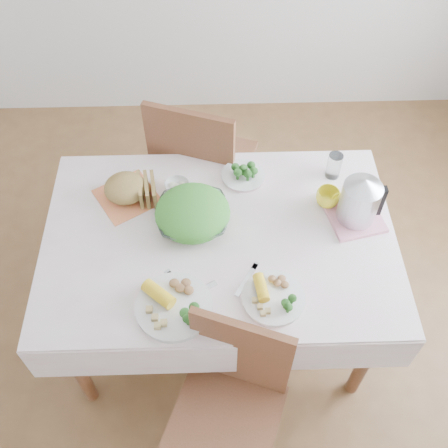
{
  "coord_description": "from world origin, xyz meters",
  "views": [
    {
      "loc": [
        -0.02,
        -1.32,
        2.55
      ],
      "look_at": [
        0.02,
        0.02,
        0.82
      ],
      "focal_mm": 42.0,
      "sensor_mm": 36.0,
      "label": 1
    }
  ],
  "objects_px": {
    "dinner_plate_right": "(273,298)",
    "electric_kettle": "(360,200)",
    "yellow_mug": "(328,198)",
    "chair_far": "(206,167)",
    "dinner_plate_left": "(174,307)",
    "dining_table": "(220,284)",
    "chair_near": "(225,419)",
    "salad_bowl": "(193,217)"
  },
  "relations": [
    {
      "from": "chair_near",
      "to": "dinner_plate_left",
      "type": "relative_size",
      "value": 3.05
    },
    {
      "from": "yellow_mug",
      "to": "dinner_plate_right",
      "type": "bearing_deg",
      "value": -120.25
    },
    {
      "from": "dinner_plate_left",
      "to": "yellow_mug",
      "type": "xyz_separation_m",
      "value": [
        0.66,
        0.51,
        0.03
      ]
    },
    {
      "from": "salad_bowl",
      "to": "dinner_plate_right",
      "type": "xyz_separation_m",
      "value": [
        0.31,
        -0.39,
        -0.03
      ]
    },
    {
      "from": "dining_table",
      "to": "dinner_plate_right",
      "type": "bearing_deg",
      "value": -57.13
    },
    {
      "from": "dinner_plate_left",
      "to": "electric_kettle",
      "type": "height_order",
      "value": "electric_kettle"
    },
    {
      "from": "dining_table",
      "to": "yellow_mug",
      "type": "xyz_separation_m",
      "value": [
        0.48,
        0.17,
        0.43
      ]
    },
    {
      "from": "electric_kettle",
      "to": "dining_table",
      "type": "bearing_deg",
      "value": -171.92
    },
    {
      "from": "chair_far",
      "to": "salad_bowl",
      "type": "relative_size",
      "value": 3.38
    },
    {
      "from": "chair_far",
      "to": "salad_bowl",
      "type": "xyz_separation_m",
      "value": [
        -0.05,
        -0.61,
        0.33
      ]
    },
    {
      "from": "chair_near",
      "to": "chair_far",
      "type": "height_order",
      "value": "chair_far"
    },
    {
      "from": "yellow_mug",
      "to": "electric_kettle",
      "type": "relative_size",
      "value": 0.45
    },
    {
      "from": "chair_far",
      "to": "salad_bowl",
      "type": "height_order",
      "value": "chair_far"
    },
    {
      "from": "salad_bowl",
      "to": "dining_table",
      "type": "bearing_deg",
      "value": -35.45
    },
    {
      "from": "salad_bowl",
      "to": "chair_near",
      "type": "bearing_deg",
      "value": -81.28
    },
    {
      "from": "dining_table",
      "to": "electric_kettle",
      "type": "relative_size",
      "value": 6.07
    },
    {
      "from": "chair_far",
      "to": "dinner_plate_right",
      "type": "height_order",
      "value": "chair_far"
    },
    {
      "from": "dinner_plate_right",
      "to": "salad_bowl",
      "type": "bearing_deg",
      "value": 128.66
    },
    {
      "from": "dining_table",
      "to": "dinner_plate_left",
      "type": "height_order",
      "value": "dinner_plate_left"
    },
    {
      "from": "salad_bowl",
      "to": "yellow_mug",
      "type": "height_order",
      "value": "yellow_mug"
    },
    {
      "from": "chair_near",
      "to": "chair_far",
      "type": "distance_m",
      "value": 1.37
    },
    {
      "from": "chair_far",
      "to": "yellow_mug",
      "type": "bearing_deg",
      "value": 154.98
    },
    {
      "from": "dinner_plate_right",
      "to": "yellow_mug",
      "type": "height_order",
      "value": "yellow_mug"
    },
    {
      "from": "dining_table",
      "to": "electric_kettle",
      "type": "distance_m",
      "value": 0.78
    },
    {
      "from": "salad_bowl",
      "to": "dinner_plate_left",
      "type": "distance_m",
      "value": 0.43
    },
    {
      "from": "dining_table",
      "to": "dinner_plate_right",
      "type": "distance_m",
      "value": 0.54
    },
    {
      "from": "dinner_plate_left",
      "to": "chair_far",
      "type": "bearing_deg",
      "value": 83.2
    },
    {
      "from": "salad_bowl",
      "to": "electric_kettle",
      "type": "xyz_separation_m",
      "value": [
        0.7,
        0.0,
        0.08
      ]
    },
    {
      "from": "chair_near",
      "to": "dinner_plate_left",
      "type": "height_order",
      "value": "chair_near"
    },
    {
      "from": "dining_table",
      "to": "salad_bowl",
      "type": "relative_size",
      "value": 4.63
    },
    {
      "from": "dinner_plate_right",
      "to": "electric_kettle",
      "type": "xyz_separation_m",
      "value": [
        0.39,
        0.39,
        0.11
      ]
    },
    {
      "from": "dinner_plate_right",
      "to": "electric_kettle",
      "type": "distance_m",
      "value": 0.56
    },
    {
      "from": "dining_table",
      "to": "yellow_mug",
      "type": "bearing_deg",
      "value": 19.04
    },
    {
      "from": "yellow_mug",
      "to": "dinner_plate_left",
      "type": "bearing_deg",
      "value": -142.66
    },
    {
      "from": "dinner_plate_left",
      "to": "electric_kettle",
      "type": "relative_size",
      "value": 1.3
    },
    {
      "from": "electric_kettle",
      "to": "dinner_plate_left",
      "type": "bearing_deg",
      "value": -151.12
    },
    {
      "from": "chair_far",
      "to": "yellow_mug",
      "type": "xyz_separation_m",
      "value": [
        0.54,
        -0.53,
        0.34
      ]
    },
    {
      "from": "dinner_plate_left",
      "to": "dining_table",
      "type": "bearing_deg",
      "value": 61.81
    },
    {
      "from": "yellow_mug",
      "to": "chair_far",
      "type": "bearing_deg",
      "value": 135.66
    },
    {
      "from": "electric_kettle",
      "to": "yellow_mug",
      "type": "bearing_deg",
      "value": 142.29
    },
    {
      "from": "dinner_plate_left",
      "to": "dinner_plate_right",
      "type": "bearing_deg",
      "value": 4.12
    },
    {
      "from": "dinner_plate_left",
      "to": "dinner_plate_right",
      "type": "xyz_separation_m",
      "value": [
        0.38,
        0.03,
        0.0
      ]
    }
  ]
}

